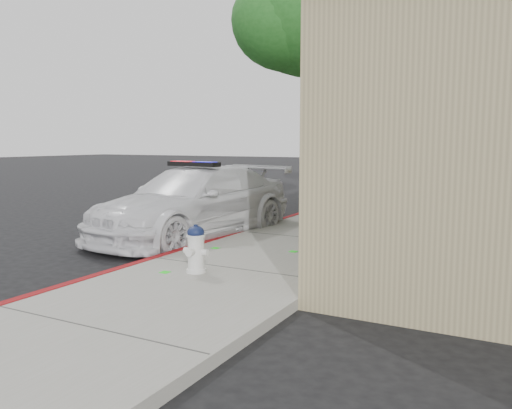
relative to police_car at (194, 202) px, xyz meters
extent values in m
plane|color=black|center=(0.90, -2.59, -0.80)|extent=(120.00, 120.00, 0.00)
cube|color=gray|center=(2.50, 0.41, -0.72)|extent=(3.20, 60.00, 0.15)
cube|color=maroon|center=(0.96, 0.41, -0.72)|extent=(0.14, 60.00, 0.16)
cube|color=black|center=(4.07, -1.59, 1.15)|extent=(0.08, 1.48, 1.68)
cube|color=black|center=(4.07, 1.41, 1.15)|extent=(0.08, 1.48, 1.68)
cube|color=black|center=(4.07, 4.41, 1.15)|extent=(0.08, 1.48, 1.68)
cube|color=black|center=(4.07, 7.41, 1.15)|extent=(0.08, 1.48, 1.68)
cube|color=black|center=(4.07, 10.41, 1.15)|extent=(0.08, 1.48, 1.68)
cube|color=black|center=(4.07, 13.41, 1.15)|extent=(0.08, 1.48, 1.68)
cube|color=black|center=(4.07, 16.41, 1.15)|extent=(0.08, 1.48, 1.68)
imported|color=silver|center=(0.00, 0.00, 0.00)|extent=(2.78, 5.67, 1.59)
cube|color=black|center=(0.00, 0.00, 0.85)|extent=(1.22, 0.40, 0.10)
cube|color=red|center=(-0.32, 0.03, 0.86)|extent=(0.54, 0.29, 0.11)
cube|color=#110CCD|center=(0.32, -0.03, 0.86)|extent=(0.54, 0.29, 0.11)
cylinder|color=silver|center=(2.18, -3.09, -0.62)|extent=(0.31, 0.31, 0.05)
cylinder|color=silver|center=(2.18, -3.09, -0.34)|extent=(0.25, 0.25, 0.50)
cylinder|color=silver|center=(2.18, -3.09, -0.08)|extent=(0.29, 0.29, 0.04)
ellipsoid|color=#111A3E|center=(2.18, -3.09, -0.02)|extent=(0.26, 0.26, 0.20)
cylinder|color=#111A3E|center=(2.18, -3.09, 0.07)|extent=(0.06, 0.06, 0.05)
cylinder|color=silver|center=(2.03, -3.09, -0.32)|extent=(0.11, 0.10, 0.10)
cylinder|color=silver|center=(2.34, -3.08, -0.32)|extent=(0.11, 0.10, 0.10)
cylinder|color=silver|center=(2.19, -3.24, -0.30)|extent=(0.13, 0.11, 0.13)
cylinder|color=black|center=(1.60, 2.83, 1.41)|extent=(0.30, 0.30, 4.11)
ellipsoid|color=#1D571B|center=(1.60, 2.83, 4.49)|extent=(3.65, 3.65, 3.10)
ellipsoid|color=#1D571B|center=(2.13, 3.23, 4.15)|extent=(2.74, 2.74, 2.33)
ellipsoid|color=#1D571B|center=(1.18, 2.44, 4.26)|extent=(2.85, 2.85, 2.42)
cylinder|color=black|center=(1.94, 2.93, 1.47)|extent=(0.30, 0.30, 4.24)
ellipsoid|color=#204816|center=(1.94, 2.93, 4.62)|extent=(3.55, 3.55, 3.02)
ellipsoid|color=#204816|center=(2.24, 3.42, 4.28)|extent=(2.86, 2.86, 2.43)
ellipsoid|color=#204816|center=(1.60, 2.55, 4.39)|extent=(2.75, 2.75, 2.34)
cylinder|color=black|center=(1.66, 10.78, 1.32)|extent=(0.29, 0.29, 3.92)
ellipsoid|color=#265019|center=(1.66, 10.78, 4.29)|extent=(3.36, 3.36, 2.86)
ellipsoid|color=#265019|center=(2.24, 10.97, 3.95)|extent=(2.58, 2.58, 2.19)
ellipsoid|color=#265019|center=(1.30, 10.47, 4.06)|extent=(2.69, 2.69, 2.29)
camera|label=1|loc=(6.66, -9.51, 1.34)|focal=36.51mm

